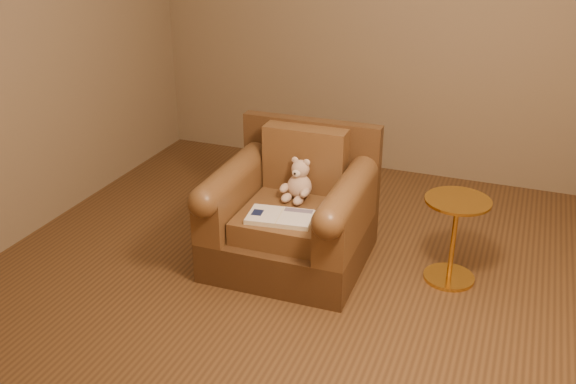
% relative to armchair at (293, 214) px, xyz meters
% --- Properties ---
extents(floor, '(4.00, 4.00, 0.00)m').
position_rel_armchair_xyz_m(floor, '(0.18, -0.29, -0.32)').
color(floor, brown).
rests_on(floor, ground).
extents(armchair, '(0.94, 0.90, 0.83)m').
position_rel_armchair_xyz_m(armchair, '(0.00, 0.00, 0.00)').
color(armchair, '#472D17').
rests_on(armchair, floor).
extents(teddy_bear, '(0.20, 0.22, 0.27)m').
position_rel_armchair_xyz_m(teddy_bear, '(0.01, 0.08, 0.18)').
color(teddy_bear, '#C8A68C').
rests_on(teddy_bear, armchair).
extents(guidebook, '(0.41, 0.28, 0.03)m').
position_rel_armchair_xyz_m(guidebook, '(0.01, -0.24, 0.09)').
color(guidebook, beige).
rests_on(guidebook, armchair).
extents(side_table, '(0.39, 0.39, 0.54)m').
position_rel_armchair_xyz_m(side_table, '(0.98, 0.11, -0.03)').
color(side_table, gold).
rests_on(side_table, floor).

